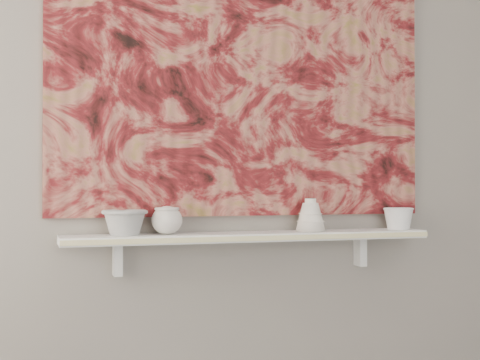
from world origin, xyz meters
name	(u,v)px	position (x,y,z in m)	size (l,w,h in m)	color
wall_back	(244,123)	(0.00, 1.60, 1.35)	(3.60, 3.60, 0.00)	gray
shelf	(252,237)	(0.00, 1.51, 0.92)	(1.40, 0.18, 0.03)	silver
shelf_stripe	(260,238)	(0.00, 1.41, 0.92)	(1.40, 0.01, 0.02)	beige
bracket_left	(117,259)	(-0.49, 1.57, 0.84)	(0.03, 0.06, 0.12)	silver
bracket_right	(360,251)	(0.49, 1.57, 0.84)	(0.03, 0.06, 0.12)	silver
painting	(245,74)	(0.00, 1.59, 1.54)	(1.50, 0.03, 1.10)	maroon
house_motif	(351,155)	(0.45, 1.57, 1.23)	(0.09, 0.00, 0.08)	black
bowl_grey	(125,222)	(-0.47, 1.51, 0.98)	(0.16, 0.16, 0.09)	#9A9A97
cup_cream	(167,220)	(-0.32, 1.51, 0.98)	(0.11, 0.11, 0.10)	silver
bell_vessel	(310,215)	(0.24, 1.51, 0.99)	(0.12, 0.12, 0.13)	silver
bowl_white	(398,218)	(0.63, 1.51, 0.97)	(0.12, 0.12, 0.09)	silver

